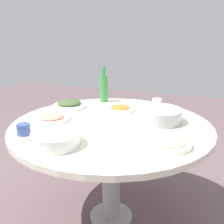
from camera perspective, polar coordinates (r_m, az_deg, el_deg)
ground at (r=1.99m, az=-0.16°, el=-22.37°), size 8.00×8.00×0.00m
round_dining_table at (r=1.66m, az=-0.18°, el=-5.61°), size 1.25×1.25×0.72m
rice_bowl at (r=1.67m, az=10.15°, el=-0.60°), size 0.30×0.30×0.09m
soup_bowl at (r=1.33m, az=-12.36°, el=-5.95°), size 0.25×0.25×0.07m
dish_shrimp at (r=1.71m, az=-13.23°, el=-1.31°), size 0.24×0.24×0.04m
dish_noodles at (r=1.34m, az=12.31°, el=-6.58°), size 0.23×0.23×0.04m
dish_greens at (r=1.98m, az=-9.38°, el=1.67°), size 0.25×0.25×0.06m
dish_tofu_braise at (r=1.87m, az=1.80°, el=0.75°), size 0.21×0.21×0.04m
green_bottle at (r=2.10m, az=-1.84°, el=5.40°), size 0.07×0.07×0.29m
tea_cup_near at (r=1.52m, az=-18.97°, el=-3.65°), size 0.07×0.07×0.06m
tea_cup_far at (r=1.98m, az=9.88°, el=1.95°), size 0.07×0.07×0.07m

